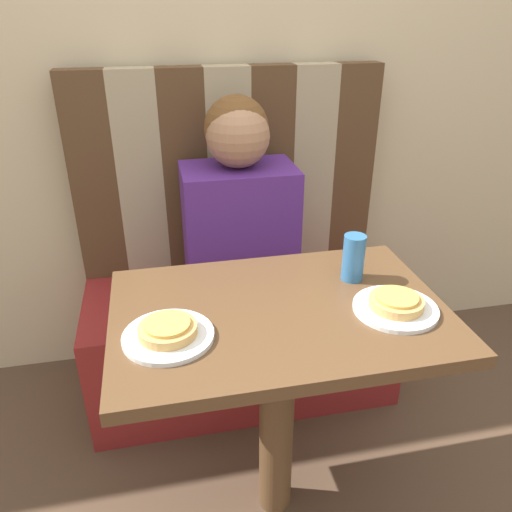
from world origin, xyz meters
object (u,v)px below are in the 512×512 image
object	(u,v)px
drinking_cup	(353,258)
person	(239,203)
plate_left	(168,336)
plate_right	(395,308)
pizza_right	(396,302)
pizza_left	(168,329)

from	to	relation	value
drinking_cup	person	bearing A→B (deg)	116.35
plate_left	plate_right	world-z (taller)	same
plate_left	pizza_right	distance (m)	0.56
pizza_left	drinking_cup	distance (m)	0.55
person	pizza_left	size ratio (longest dim) A/B	5.17
person	plate_left	xyz separation A→B (m)	(-0.28, -0.65, -0.06)
pizza_left	pizza_right	distance (m)	0.56
plate_left	pizza_left	size ratio (longest dim) A/B	1.56
pizza_left	pizza_right	xyz separation A→B (m)	(0.56, 0.00, 0.00)
person	plate_left	distance (m)	0.71
person	drinking_cup	bearing A→B (deg)	-63.65
pizza_right	person	bearing A→B (deg)	113.45
person	plate_right	bearing A→B (deg)	-66.55
plate_right	pizza_left	world-z (taller)	pizza_left
plate_right	drinking_cup	world-z (taller)	drinking_cup
pizza_left	drinking_cup	bearing A→B (deg)	18.76
plate_right	drinking_cup	xyz separation A→B (m)	(-0.05, 0.18, 0.06)
plate_left	plate_right	bearing A→B (deg)	0.00
person	drinking_cup	world-z (taller)	person
pizza_left	plate_right	bearing A→B (deg)	0.00
person	drinking_cup	size ratio (longest dim) A/B	5.31
pizza_left	pizza_right	world-z (taller)	same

